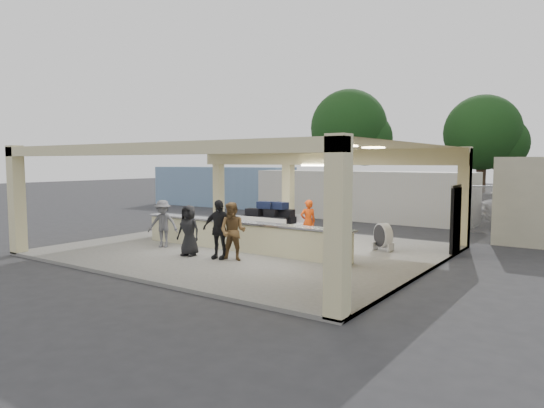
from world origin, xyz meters
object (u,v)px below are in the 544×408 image
Objects in this scene: passenger_a at (233,231)px; passenger_c at (163,224)px; passenger_b at (219,229)px; container_white at (359,195)px; passenger_d at (189,230)px; baggage_handler at (308,222)px; baggage_counter at (240,236)px; drum_fan at (383,236)px; luggage_cart at (269,220)px; car_dark at (499,206)px; container_blue at (222,187)px.

passenger_a reaches higher than passenger_c.
passenger_c is (-2.88, 0.40, -0.09)m from passenger_b.
passenger_b is 0.15× the size of container_white.
passenger_a reaches higher than passenger_d.
passenger_d is at bearing 175.53° from passenger_b.
passenger_a is (-0.36, -3.76, 0.08)m from baggage_handler.
baggage_counter is 2.68m from baggage_handler.
passenger_a is at bearing -34.37° from passenger_c.
drum_fan is 0.56× the size of passenger_c.
drum_fan is (3.90, 2.69, -0.00)m from baggage_counter.
container_white is (-4.77, 8.48, 0.68)m from drum_fan.
luggage_cart is 1.57× the size of baggage_handler.
passenger_b is 17.61m from car_dark.
baggage_counter is 5.05× the size of passenger_c.
car_dark is at bearing 122.85° from drum_fan.
container_white reaches higher than car_dark.
container_blue reaches higher than passenger_b.
luggage_cart is at bearing 92.41° from passenger_a.
luggage_cart is at bearing -85.56° from container_white.
drum_fan is 0.57× the size of passenger_d.
baggage_counter is 4.72× the size of passenger_a.
baggage_handler is 0.91× the size of passenger_a.
passenger_d is 12.78m from container_white.
container_blue is at bearing 118.00° from passenger_d.
baggage_handler is at bearing 13.91° from passenger_c.
passenger_a is 0.15× the size of container_white.
car_dark is (4.87, 16.92, -0.32)m from passenger_b.
passenger_b is 2.91m from passenger_c.
baggage_handler is 0.39× the size of car_dark.
passenger_d is 0.15× the size of container_blue.
passenger_b reaches higher than baggage_handler.
passenger_c is at bearing -122.08° from luggage_cart.
passenger_b is at bearing -77.83° from luggage_cart.
baggage_counter is at bearing -79.02° from luggage_cart.
container_white is at bearing 93.79° from luggage_cart.
drum_fan is 0.57× the size of baggage_handler.
passenger_d is (-4.65, -4.30, 0.31)m from drum_fan.
baggage_handler is 0.14× the size of container_white.
container_white is 1.14× the size of container_blue.
passenger_b reaches higher than luggage_cart.
passenger_d is at bearing -98.60° from drum_fan.
passenger_a is 1.07× the size of passenger_c.
passenger_d reaches higher than car_dark.
car_dark is (5.96, 17.10, -0.22)m from passenger_d.
passenger_c reaches higher than car_dark.
drum_fan is 0.08× the size of container_white.
container_blue is at bearing -88.51° from baggage_handler.
drum_fan is at bearing 174.76° from car_dark.
luggage_cart is 1.54× the size of passenger_c.
passenger_c is at bearing -111.33° from drum_fan.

